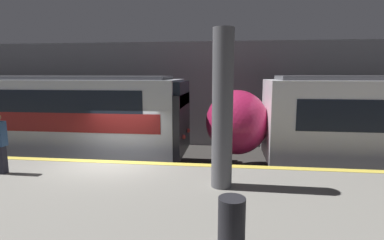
{
  "coord_description": "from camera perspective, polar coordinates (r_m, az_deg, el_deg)",
  "views": [
    {
      "loc": [
        3.7,
        -9.02,
        3.82
      ],
      "look_at": [
        2.46,
        1.06,
        2.24
      ],
      "focal_mm": 28.0,
      "sensor_mm": 36.0,
      "label": 1
    }
  ],
  "objects": [
    {
      "name": "platform",
      "position": [
        8.12,
        -21.7,
        -15.86
      ],
      "size": [
        40.0,
        5.18,
        1.03
      ],
      "color": "gray",
      "rests_on": "ground"
    },
    {
      "name": "support_pillar_near",
      "position": [
        7.25,
        5.82,
        1.92
      ],
      "size": [
        0.51,
        0.51,
        3.86
      ],
      "color": "#56565B",
      "rests_on": "platform"
    },
    {
      "name": "station_rear_barrier",
      "position": [
        16.26,
        -6.18,
        4.94
      ],
      "size": [
        50.0,
        0.15,
        5.46
      ],
      "color": "gray",
      "rests_on": "ground"
    },
    {
      "name": "ground_plane",
      "position": [
        10.47,
        -14.6,
        -12.87
      ],
      "size": [
        120.0,
        120.0,
        0.0
      ],
      "primitive_type": "plane",
      "color": "#33302D"
    },
    {
      "name": "trash_bin",
      "position": [
        5.11,
        7.55,
        -18.91
      ],
      "size": [
        0.44,
        0.44,
        0.85
      ],
      "color": "#232328",
      "rests_on": "platform"
    }
  ]
}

